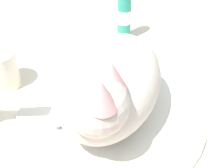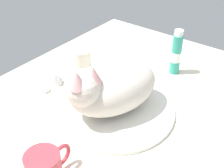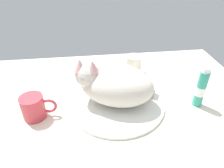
# 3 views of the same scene
# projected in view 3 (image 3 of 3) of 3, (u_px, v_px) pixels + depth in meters

# --- Properties ---
(ground_plane) EXTENTS (1.10, 0.83, 0.03)m
(ground_plane) POSITION_uv_depth(u_px,v_px,m) (116.00, 107.00, 0.78)
(ground_plane) COLOR silver
(sink_basin) EXTENTS (0.35, 0.35, 0.01)m
(sink_basin) POSITION_uv_depth(u_px,v_px,m) (117.00, 103.00, 0.76)
(sink_basin) COLOR silver
(sink_basin) RESTS_ON ground_plane
(faucet) EXTENTS (0.14, 0.11, 0.06)m
(faucet) POSITION_uv_depth(u_px,v_px,m) (110.00, 69.00, 0.93)
(faucet) COLOR silver
(faucet) RESTS_ON ground_plane
(cat) EXTENTS (0.31, 0.25, 0.17)m
(cat) POSITION_uv_depth(u_px,v_px,m) (113.00, 84.00, 0.72)
(cat) COLOR beige
(cat) RESTS_ON sink_basin
(coffee_mug) EXTENTS (0.12, 0.08, 0.08)m
(coffee_mug) POSITION_uv_depth(u_px,v_px,m) (34.00, 107.00, 0.69)
(coffee_mug) COLOR #C63842
(coffee_mug) RESTS_ON ground_plane
(rinse_cup) EXTENTS (0.07, 0.07, 0.08)m
(rinse_cup) POSITION_uv_depth(u_px,v_px,m) (134.00, 64.00, 0.94)
(rinse_cup) COLOR silver
(rinse_cup) RESTS_ON ground_plane
(toothpaste_bottle) EXTENTS (0.03, 0.03, 0.16)m
(toothpaste_bottle) POSITION_uv_depth(u_px,v_px,m) (201.00, 88.00, 0.72)
(toothpaste_bottle) COLOR teal
(toothpaste_bottle) RESTS_ON ground_plane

